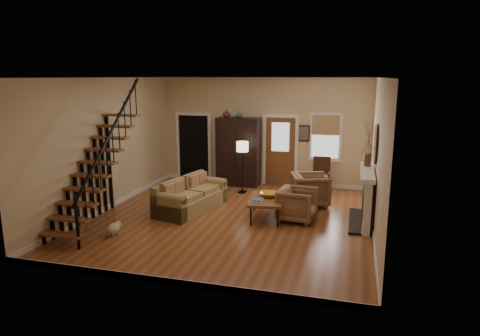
% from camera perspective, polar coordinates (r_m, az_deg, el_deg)
% --- Properties ---
extents(room, '(7.00, 7.33, 3.30)m').
position_cam_1_polar(room, '(11.72, -0.68, 3.19)').
color(room, brown).
rests_on(room, ground).
extents(staircase, '(0.94, 2.80, 3.20)m').
position_cam_1_polar(staircase, '(9.95, -18.93, 1.46)').
color(staircase, brown).
rests_on(staircase, ground).
extents(fireplace, '(0.33, 1.95, 2.30)m').
position_cam_1_polar(fireplace, '(10.22, 16.80, -3.09)').
color(fireplace, black).
rests_on(fireplace, ground).
extents(armoire, '(1.30, 0.60, 2.10)m').
position_cam_1_polar(armoire, '(13.19, -0.21, 2.19)').
color(armoire, black).
rests_on(armoire, ground).
extents(vase_a, '(0.24, 0.24, 0.25)m').
position_cam_1_polar(vase_a, '(13.04, -1.83, 7.28)').
color(vase_a, '#4C2619').
rests_on(vase_a, armoire).
extents(vase_b, '(0.20, 0.20, 0.21)m').
position_cam_1_polar(vase_b, '(12.93, -0.12, 7.16)').
color(vase_b, '#334C60').
rests_on(vase_b, armoire).
extents(sofa, '(1.34, 2.24, 0.78)m').
position_cam_1_polar(sofa, '(10.84, -6.53, -3.68)').
color(sofa, olive).
rests_on(sofa, ground).
extents(coffee_table, '(0.96, 1.40, 0.50)m').
position_cam_1_polar(coffee_table, '(10.25, 3.39, -5.37)').
color(coffee_table, brown).
rests_on(coffee_table, ground).
extents(bowl, '(0.44, 0.44, 0.11)m').
position_cam_1_polar(bowl, '(10.29, 3.86, -3.54)').
color(bowl, orange).
rests_on(bowl, coffee_table).
extents(books, '(0.24, 0.32, 0.06)m').
position_cam_1_polar(books, '(9.91, 2.37, -4.29)').
color(books, beige).
rests_on(books, coffee_table).
extents(armchair_left, '(0.94, 0.92, 0.78)m').
position_cam_1_polar(armchair_left, '(10.13, 7.64, -4.86)').
color(armchair_left, brown).
rests_on(armchair_left, ground).
extents(armchair_right, '(1.16, 1.14, 0.85)m').
position_cam_1_polar(armchair_right, '(11.34, 9.36, -2.87)').
color(armchair_right, brown).
rests_on(armchair_right, ground).
extents(floor_lamp, '(0.37, 0.37, 1.50)m').
position_cam_1_polar(floor_lamp, '(12.34, 0.32, 0.08)').
color(floor_lamp, black).
rests_on(floor_lamp, ground).
extents(side_chair, '(0.54, 0.54, 1.02)m').
position_cam_1_polar(side_chair, '(12.68, 10.73, -0.93)').
color(side_chair, '#381D12').
rests_on(side_chair, ground).
extents(dog, '(0.23, 0.39, 0.28)m').
position_cam_1_polar(dog, '(9.57, -16.53, -7.85)').
color(dog, beige).
rests_on(dog, ground).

